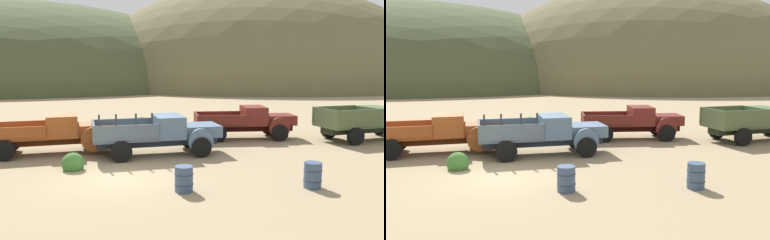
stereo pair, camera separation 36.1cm
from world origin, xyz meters
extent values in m
plane|color=#998460|center=(0.00, 0.00, 0.00)|extent=(300.00, 300.00, 0.00)
ellipsoid|color=#424C2D|center=(-27.53, 69.50, 0.00)|extent=(96.04, 68.99, 33.21)
ellipsoid|color=brown|center=(23.31, 66.46, 0.00)|extent=(71.03, 62.53, 39.82)
cube|color=#51220D|center=(-3.57, 4.72, 0.66)|extent=(6.20, 2.07, 0.36)
cube|color=#A34C1E|center=(-1.35, 5.13, 1.11)|extent=(2.21, 2.05, 0.55)
cube|color=#B7B2A8|center=(-0.46, 5.30, 1.09)|extent=(0.29, 1.18, 0.44)
cylinder|color=#A34C1E|center=(-1.42, 4.08, 0.76)|extent=(1.21, 0.39, 1.20)
cylinder|color=#A34C1E|center=(-1.79, 6.10, 0.76)|extent=(1.21, 0.39, 1.20)
cube|color=#A34C1E|center=(-3.00, 4.83, 1.36)|extent=(1.75, 2.21, 1.05)
cube|color=black|center=(-2.37, 4.95, 1.57)|extent=(0.35, 1.67, 0.59)
cube|color=#97471E|center=(-5.22, 4.42, 0.90)|extent=(3.42, 2.60, 0.12)
cube|color=#97471E|center=(-5.03, 3.40, 1.23)|extent=(3.06, 0.66, 0.55)
cube|color=#97471E|center=(-5.40, 5.44, 1.23)|extent=(3.06, 0.66, 0.55)
cylinder|color=black|center=(-1.80, 6.15, 0.48)|extent=(0.99, 0.45, 0.96)
cylinder|color=black|center=(-5.27, 3.31, 0.48)|extent=(0.99, 0.45, 0.96)
cylinder|color=black|center=(-5.67, 5.44, 0.48)|extent=(0.99, 0.45, 0.96)
cube|color=#262D39|center=(1.60, 3.89, 0.66)|extent=(5.83, 1.88, 0.36)
cube|color=slate|center=(3.69, 4.22, 1.11)|extent=(2.07, 2.07, 0.55)
cube|color=#B7B2A8|center=(4.53, 4.35, 1.09)|extent=(0.27, 1.24, 0.44)
cylinder|color=slate|center=(3.62, 3.12, 0.76)|extent=(1.21, 0.36, 1.20)
cylinder|color=slate|center=(3.29, 5.24, 0.76)|extent=(1.21, 0.36, 1.20)
cube|color=slate|center=(2.14, 3.98, 1.36)|extent=(1.63, 2.26, 1.05)
cube|color=black|center=(2.73, 4.07, 1.57)|extent=(0.32, 1.75, 0.59)
cube|color=#4D5B67|center=(0.05, 3.65, 0.90)|extent=(3.20, 2.59, 0.12)
cube|color=#4D5B67|center=(0.21, 2.58, 1.31)|extent=(2.88, 0.54, 0.70)
cube|color=#4D5B67|center=(-0.12, 4.73, 1.31)|extent=(2.88, 0.54, 0.70)
cube|color=#4D5B67|center=(-1.33, 3.44, 1.31)|extent=(0.43, 2.16, 0.70)
cube|color=#262D39|center=(-0.93, 2.40, 1.91)|extent=(0.09, 0.09, 0.50)
cube|color=#262D39|center=(-0.22, 2.51, 1.91)|extent=(0.09, 0.09, 0.50)
cube|color=#262D39|center=(0.64, 2.64, 1.91)|extent=(0.09, 0.09, 0.50)
cube|color=#262D39|center=(1.36, 2.76, 1.91)|extent=(0.09, 0.09, 0.50)
cylinder|color=black|center=(3.62, 3.06, 0.48)|extent=(0.99, 0.42, 0.96)
cylinder|color=black|center=(3.28, 5.30, 0.48)|extent=(0.99, 0.42, 0.96)
cylinder|color=black|center=(-0.02, 2.50, 0.48)|extent=(0.99, 0.42, 0.96)
cylinder|color=black|center=(-0.37, 4.74, 0.48)|extent=(0.99, 0.42, 0.96)
cube|color=black|center=(6.78, 7.53, 0.66)|extent=(5.51, 1.01, 0.36)
cube|color=maroon|center=(8.80, 7.50, 1.11)|extent=(1.76, 1.67, 0.55)
cube|color=#B7B2A8|center=(9.61, 7.49, 1.09)|extent=(0.10, 1.13, 0.44)
cylinder|color=maroon|center=(8.56, 6.53, 0.76)|extent=(1.20, 0.20, 1.20)
cylinder|color=maroon|center=(8.59, 8.48, 0.76)|extent=(1.20, 0.20, 1.20)
cube|color=maroon|center=(7.30, 7.53, 1.36)|extent=(1.30, 1.91, 1.05)
cube|color=black|center=(7.87, 7.52, 1.57)|extent=(0.08, 1.61, 0.59)
cube|color=maroon|center=(5.28, 7.56, 0.90)|extent=(2.81, 2.02, 0.12)
cube|color=maroon|center=(5.26, 6.57, 1.23)|extent=(2.78, 0.14, 0.55)
cube|color=maroon|center=(5.29, 8.55, 1.23)|extent=(2.78, 0.14, 0.55)
cube|color=maroon|center=(3.95, 7.58, 1.23)|extent=(0.13, 1.98, 0.55)
cylinder|color=black|center=(8.56, 6.48, 0.48)|extent=(0.96, 0.30, 0.96)
cylinder|color=black|center=(8.59, 8.53, 0.48)|extent=(0.96, 0.30, 0.96)
cylinder|color=black|center=(5.03, 6.53, 0.48)|extent=(0.96, 0.30, 0.96)
cylinder|color=black|center=(5.06, 8.59, 0.48)|extent=(0.96, 0.30, 0.96)
cube|color=#232B1B|center=(13.80, 6.40, 0.66)|extent=(5.90, 2.24, 0.36)
cylinder|color=#47603D|center=(15.42, 7.84, 0.76)|extent=(1.21, 0.44, 1.20)
cube|color=#47603D|center=(14.33, 6.53, 1.36)|extent=(1.76, 2.28, 1.05)
cube|color=#495735|center=(12.24, 6.06, 0.90)|extent=(3.33, 2.71, 0.12)
cube|color=#495735|center=(12.47, 5.02, 1.43)|extent=(2.89, 0.74, 0.95)
cube|color=#495735|center=(12.01, 7.09, 1.43)|extent=(2.89, 0.74, 0.95)
cube|color=#495735|center=(10.87, 5.75, 1.43)|extent=(0.56, 2.09, 0.95)
cylinder|color=black|center=(15.41, 7.90, 0.48)|extent=(1.00, 0.48, 0.96)
cylinder|color=black|center=(12.24, 4.93, 0.48)|extent=(1.00, 0.48, 0.96)
cylinder|color=black|center=(11.76, 7.08, 0.48)|extent=(1.00, 0.48, 0.96)
cylinder|color=#384C6B|center=(2.37, -1.87, 0.44)|extent=(0.62, 0.62, 0.89)
torus|color=#27354A|center=(2.37, -1.87, 0.62)|extent=(0.67, 0.67, 0.03)
torus|color=#27354A|center=(2.37, -1.87, 0.27)|extent=(0.67, 0.67, 0.03)
cylinder|color=#384C6B|center=(6.92, -1.94, 0.46)|extent=(0.61, 0.61, 0.92)
torus|color=#27354A|center=(6.92, -1.94, 0.64)|extent=(0.65, 0.65, 0.03)
torus|color=#27354A|center=(6.92, -1.94, 0.27)|extent=(0.65, 0.65, 0.03)
ellipsoid|color=olive|center=(-5.47, 10.56, 0.27)|extent=(0.94, 0.85, 0.98)
ellipsoid|color=olive|center=(-5.23, 10.84, 0.22)|extent=(0.73, 0.65, 0.79)
ellipsoid|color=#3D702D|center=(-2.02, 1.60, 0.20)|extent=(0.68, 0.61, 0.74)
ellipsoid|color=#3D702D|center=(-1.92, 1.43, 0.26)|extent=(0.91, 0.82, 0.93)
ellipsoid|color=#4C8438|center=(0.61, 11.60, 0.27)|extent=(1.11, 1.00, 0.99)
ellipsoid|color=#4C8438|center=(0.76, 11.41, 0.18)|extent=(0.69, 0.62, 0.65)
ellipsoid|color=#4C8438|center=(0.75, 11.35, 0.31)|extent=(1.03, 0.92, 1.12)
camera|label=1|loc=(1.22, -14.96, 4.32)|focal=37.18mm
camera|label=2|loc=(1.58, -14.99, 4.32)|focal=37.18mm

